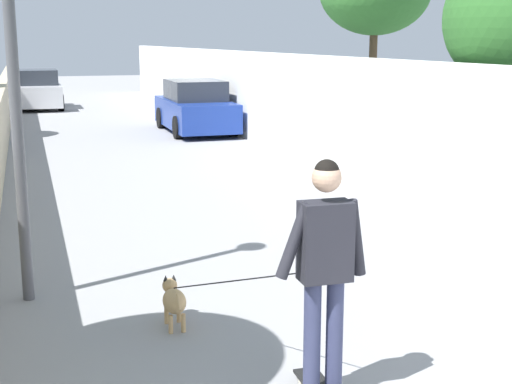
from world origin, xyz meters
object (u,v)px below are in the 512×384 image
Objects in this scene: dog at (174,299)px; car_near at (195,108)px; person_skateboarder at (325,258)px; car_far at (38,91)px.

dog is 14.80m from car_near.
dog is 0.50× the size of car_near.
car_near is at bearing -9.67° from person_skateboarder.
car_far is at bearing 3.46° from person_skateboarder.
dog is 23.44m from car_far.
dog is at bearing 166.17° from car_near.
person_skateboarder is at bearing -176.54° from car_far.
car_far reaches higher than dog.
person_skateboarder reaches higher than dog.
car_near is 10.02m from car_far.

